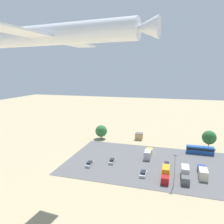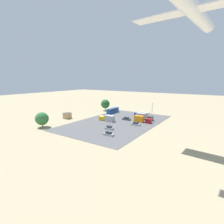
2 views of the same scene
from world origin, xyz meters
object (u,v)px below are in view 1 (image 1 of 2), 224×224
at_px(parked_car_0, 90,164).
at_px(parked_car_2, 112,161).
at_px(parked_car_1, 143,174).
at_px(parked_car_3, 167,165).
at_px(parked_truck_2, 185,174).
at_px(bus, 200,150).
at_px(parked_truck_1, 203,172).
at_px(parked_truck_3, 148,154).
at_px(shed_building, 139,136).
at_px(parked_truck_0, 166,174).
at_px(airplane, 55,35).

height_order(parked_car_0, parked_car_2, parked_car_2).
relative_size(parked_car_1, parked_car_3, 1.00).
distance_m(parked_car_1, parked_truck_2, 13.45).
bearing_deg(parked_truck_2, parked_car_1, 7.37).
bearing_deg(bus, parked_truck_2, -15.13).
bearing_deg(parked_truck_1, parked_truck_3, 149.01).
bearing_deg(parked_truck_2, shed_building, -60.42).
height_order(parked_car_0, parked_truck_0, parked_truck_0).
distance_m(shed_building, parked_truck_1, 43.67).
height_order(parked_car_3, airplane, airplane).
relative_size(shed_building, parked_car_0, 0.86).
distance_m(parked_car_0, parked_truck_0, 27.39).
distance_m(parked_car_3, parked_truck_1, 12.51).
bearing_deg(airplane, bus, 150.11).
height_order(parked_car_3, parked_truck_0, parked_truck_0).
xyz_separation_m(shed_building, parked_car_0, (12.11, 37.13, -0.95)).
distance_m(parked_car_3, airplane, 58.18).
bearing_deg(parked_truck_2, parked_truck_1, -151.28).
height_order(shed_building, parked_car_1, shed_building).
distance_m(parked_car_0, parked_car_2, 8.67).
height_order(parked_car_2, parked_truck_2, parked_truck_2).
height_order(parked_car_0, airplane, airplane).
bearing_deg(parked_car_1, parked_car_0, -5.90).
height_order(parked_car_2, parked_car_3, parked_car_3).
distance_m(shed_building, parked_car_1, 40.02).
relative_size(parked_truck_0, parked_truck_2, 0.96).
bearing_deg(parked_car_0, parked_truck_2, -0.61).
bearing_deg(shed_building, parked_truck_2, 119.58).
relative_size(parked_truck_0, parked_truck_3, 1.00).
xyz_separation_m(parked_truck_1, parked_truck_3, (19.37, -11.63, 0.06)).
relative_size(shed_building, parked_car_2, 0.94).
height_order(bus, airplane, airplane).
relative_size(bus, airplane, 0.25).
distance_m(parked_car_2, parked_truck_2, 26.61).
relative_size(parked_car_0, airplane, 0.10).
bearing_deg(parked_car_3, airplane, 55.45).
bearing_deg(shed_building, parked_truck_0, 111.28).
xyz_separation_m(bus, parked_truck_3, (20.45, 10.06, -0.24)).
height_order(parked_truck_2, parked_truck_3, parked_truck_2).
xyz_separation_m(shed_building, parked_truck_1, (-26.88, 34.41, -0.19)).
distance_m(shed_building, parked_truck_0, 41.88).
height_order(bus, parked_truck_0, parked_truck_0).
relative_size(parked_car_2, parked_car_3, 0.88).
distance_m(parked_car_1, parked_truck_3, 16.45).
relative_size(bus, parked_truck_1, 1.25).
bearing_deg(parked_car_2, parked_car_3, -173.55).
height_order(parked_car_3, parked_truck_3, parked_truck_3).
distance_m(bus, parked_truck_2, 25.65).
bearing_deg(parked_truck_3, parked_car_3, -44.08).
xyz_separation_m(shed_building, bus, (-27.97, 12.72, 0.11)).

